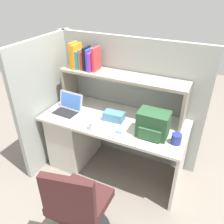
# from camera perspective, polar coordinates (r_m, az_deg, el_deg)

# --- Properties ---
(ground_plane) EXTENTS (8.00, 8.00, 0.00)m
(ground_plane) POSITION_cam_1_polar(r_m,az_deg,el_deg) (3.02, 0.42, -13.57)
(ground_plane) COLOR slate
(desk) EXTENTS (1.60, 0.70, 0.73)m
(desk) POSITION_cam_1_polar(r_m,az_deg,el_deg) (2.90, -6.55, -5.44)
(desk) COLOR beige
(desk) RESTS_ON ground_plane
(cubicle_partition_rear) EXTENTS (1.84, 0.05, 1.55)m
(cubicle_partition_rear) POSITION_cam_1_polar(r_m,az_deg,el_deg) (2.84, 3.73, 2.68)
(cubicle_partition_rear) COLOR #939991
(cubicle_partition_rear) RESTS_ON ground_plane
(cubicle_partition_left) EXTENTS (0.05, 1.06, 1.55)m
(cubicle_partition_left) POSITION_cam_1_polar(r_m,az_deg,el_deg) (2.92, -15.24, 2.39)
(cubicle_partition_left) COLOR #939991
(cubicle_partition_left) RESTS_ON ground_plane
(overhead_hutch) EXTENTS (1.44, 0.28, 0.45)m
(overhead_hutch) POSITION_cam_1_polar(r_m,az_deg,el_deg) (2.56, 2.43, 7.06)
(overhead_hutch) COLOR gray
(overhead_hutch) RESTS_ON desk
(reference_books_on_shelf) EXTENTS (0.32, 0.18, 0.28)m
(reference_books_on_shelf) POSITION_cam_1_polar(r_m,az_deg,el_deg) (2.68, -6.90, 13.03)
(reference_books_on_shelf) COLOR orange
(reference_books_on_shelf) RESTS_ON overhead_hutch
(laptop) EXTENTS (0.32, 0.27, 0.22)m
(laptop) POSITION_cam_1_polar(r_m,az_deg,el_deg) (2.72, -10.89, 0.85)
(laptop) COLOR #B7BABF
(laptop) RESTS_ON desk
(backpack) EXTENTS (0.30, 0.22, 0.26)m
(backpack) POSITION_cam_1_polar(r_m,az_deg,el_deg) (2.28, 10.04, -3.04)
(backpack) COLOR #264C2D
(backpack) RESTS_ON desk
(computer_mouse) EXTENTS (0.08, 0.11, 0.03)m
(computer_mouse) POSITION_cam_1_polar(r_m,az_deg,el_deg) (2.37, 1.85, -4.39)
(computer_mouse) COLOR #7299C6
(computer_mouse) RESTS_ON desk
(paper_cup) EXTENTS (0.08, 0.08, 0.09)m
(paper_cup) POSITION_cam_1_polar(r_m,az_deg,el_deg) (2.38, -4.85, -3.35)
(paper_cup) COLOR white
(paper_cup) RESTS_ON desk
(tissue_box) EXTENTS (0.22, 0.13, 0.10)m
(tissue_box) POSITION_cam_1_polar(r_m,az_deg,el_deg) (2.52, 0.46, -1.06)
(tissue_box) COLOR teal
(tissue_box) RESTS_ON desk
(snack_canister) EXTENTS (0.10, 0.10, 0.10)m
(snack_canister) POSITION_cam_1_polar(r_m,az_deg,el_deg) (2.27, 15.56, -6.40)
(snack_canister) COLOR navy
(snack_canister) RESTS_ON desk
(office_chair) EXTENTS (0.52, 0.53, 0.93)m
(office_chair) POSITION_cam_1_polar(r_m,az_deg,el_deg) (2.13, -8.23, -23.08)
(office_chair) COLOR black
(office_chair) RESTS_ON ground_plane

